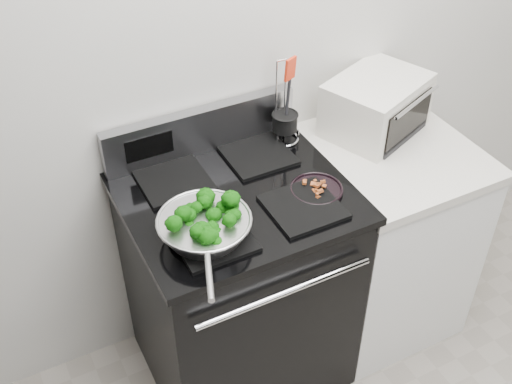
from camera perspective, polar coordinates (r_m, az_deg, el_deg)
back_wall at (r=2.41m, az=1.07°, el=13.90°), size 4.00×0.02×2.70m
gas_range at (r=2.57m, az=-1.56°, el=-8.16°), size 0.79×0.69×1.13m
counter at (r=2.86m, az=10.94°, el=-3.79°), size 0.62×0.68×0.92m
skillet at (r=2.06m, az=-4.60°, el=-3.04°), size 0.31×0.47×0.07m
broccoli_pile at (r=2.05m, az=-4.63°, el=-2.62°), size 0.24×0.24×0.08m
bacon_plate at (r=2.27m, az=5.41°, el=0.44°), size 0.19×0.19×0.04m
utensil_holder at (r=2.49m, az=2.57°, el=5.88°), size 0.12×0.12×0.36m
toaster_oven at (r=2.62m, az=10.63°, el=7.59°), size 0.47×0.42×0.23m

